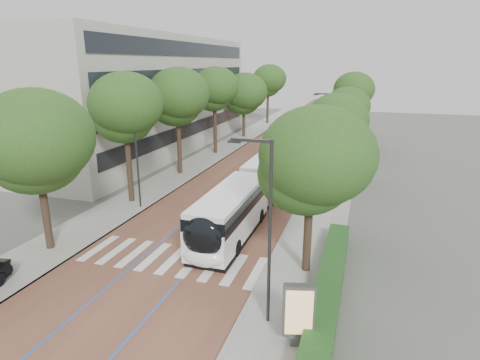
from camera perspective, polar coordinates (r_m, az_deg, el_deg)
name	(u,v)px	position (r m, az deg, el deg)	size (l,w,h in m)	color
ground	(161,267)	(23.13, -11.13, -12.10)	(160.00, 160.00, 0.00)	#51544C
road	(293,140)	(59.57, 7.48, 5.70)	(11.00, 140.00, 0.02)	brown
sidewalk_left	(244,137)	(61.29, 0.53, 6.19)	(4.00, 140.00, 0.12)	gray
sidewalk_right	(345,142)	(58.75, 14.72, 5.20)	(4.00, 140.00, 0.12)	gray
kerb_left	(256,137)	(60.77, 2.25, 6.09)	(0.20, 140.00, 0.14)	gray
kerb_right	(331,142)	(58.87, 12.87, 5.35)	(0.20, 140.00, 0.14)	gray
zebra_crossing	(173,259)	(23.81, -9.54, -11.07)	(10.55, 3.60, 0.01)	silver
lane_line_left	(282,139)	(59.86, 5.97, 5.82)	(0.12, 126.00, 0.01)	blue
lane_line_right	(303,140)	(59.32, 9.01, 5.61)	(0.12, 126.00, 0.01)	blue
office_building	(128,94)	(54.60, -15.71, 11.68)	(18.11, 40.00, 14.00)	#AAA89D
hedge	(329,286)	(20.53, 12.52, -14.45)	(1.20, 14.00, 0.80)	#164016
streetlight_near	(266,219)	(16.28, 3.68, -5.63)	(1.82, 0.20, 8.00)	#2B2B2D
streetlight_far	(328,127)	(40.30, 12.41, 7.31)	(1.82, 0.20, 8.00)	#2B2B2D
lamp_post_left	(137,156)	(31.15, -14.46, 3.27)	(0.14, 0.14, 8.00)	#2B2B2D
trees_left	(206,99)	(46.72, -4.82, 11.46)	(6.47, 61.20, 10.05)	black
trees_right	(341,114)	(40.72, 14.15, 9.11)	(5.91, 47.87, 9.08)	black
lead_bus	(248,196)	(29.03, 1.12, -2.27)	(2.59, 18.40, 3.20)	black
bus_queued_0	(287,150)	(44.75, 6.72, 4.29)	(3.20, 12.52, 3.20)	white
bus_queued_1	(306,132)	(56.90, 9.40, 6.77)	(2.72, 12.44, 3.20)	white
bus_queued_2	(316,119)	(70.36, 10.82, 8.51)	(3.15, 12.51, 3.20)	white
ad_panel	(299,313)	(16.66, 8.33, -18.24)	(1.30, 0.64, 2.61)	#59595B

